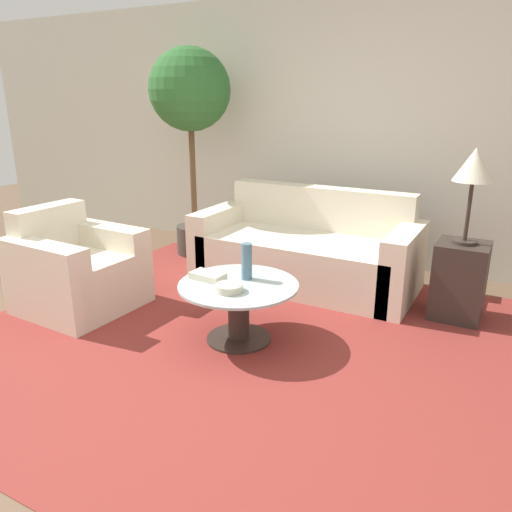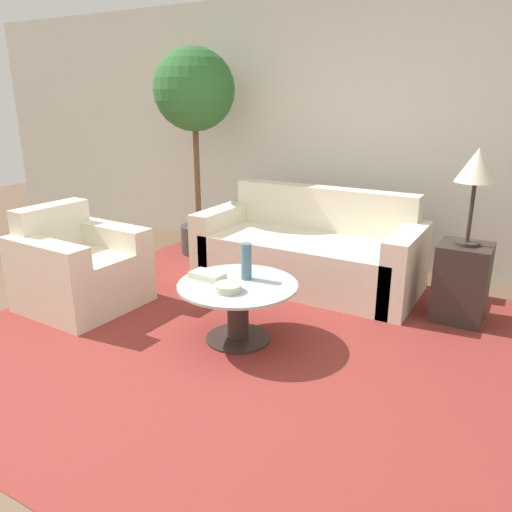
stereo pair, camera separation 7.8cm
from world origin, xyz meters
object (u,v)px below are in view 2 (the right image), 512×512
Objects in this scene: armchair at (78,271)px; vase at (246,261)px; potted_plant at (195,103)px; bowl at (228,288)px; sofa_main at (310,252)px; table_lamp at (477,169)px; coffee_table at (238,304)px; book_stack at (207,276)px.

armchair is 3.32× the size of vase.
bowl is (1.47, -1.67, -1.12)m from potted_plant.
bowl is (0.06, -1.46, 0.16)m from sofa_main.
sofa_main is 1.59m from table_lamp.
bowl is (1.48, -0.03, 0.16)m from armchair.
armchair reaches higher than coffee_table.
potted_plant is at bearing 133.58° from coffee_table.
sofa_main reaches higher than coffee_table.
table_lamp is at bearing 40.62° from book_stack.
bowl is at bearing -23.19° from book_stack.
bowl is at bearing -87.56° from sofa_main.
vase is (1.45, -1.41, -1.02)m from potted_plant.
coffee_table is at bearing 97.42° from bowl.
sofa_main reaches higher than armchair.
vase is (-1.28, -1.03, -0.60)m from table_lamp.
armchair is at bearing -134.79° from sofa_main.
potted_plant reaches higher than bowl.
coffee_table is at bearing 9.80° from book_stack.
coffee_table is (0.04, -1.31, -0.01)m from sofa_main.
armchair is 1.22× the size of table_lamp.
book_stack is at bearing -83.66° from armchair.
armchair is 1.03× the size of coffee_table.
vase is at bearing -141.10° from table_lamp.
sofa_main is at bearing -42.69° from armchair.
coffee_table is 1.18× the size of table_lamp.
table_lamp is 1.94m from bowl.
vase is at bearing -79.01° from armchair.
book_stack is at bearing -98.04° from sofa_main.
potted_plant is at bearing 171.30° from sofa_main.
sofa_main is 0.93× the size of potted_plant.
table_lamp is (2.74, 1.26, 0.86)m from armchair.
bowl is at bearing -134.33° from table_lamp.
coffee_table is 0.29m from book_stack.
book_stack is at bearing -51.86° from potted_plant.
vase reaches higher than bowl.
table_lamp is 1.75m from vase.
book_stack is (1.22, -1.55, -1.12)m from potted_plant.
book_stack is (-0.23, -0.03, 0.17)m from coffee_table.
bowl is (0.02, -0.15, 0.17)m from coffee_table.
table_lamp reaches higher than vase.
potted_plant is 11.68× the size of bowl.
potted_plant is (-1.45, 1.52, 1.29)m from coffee_table.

